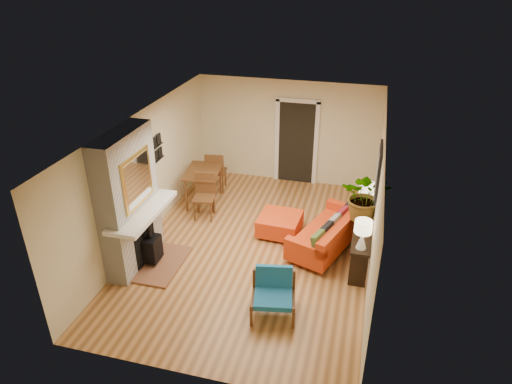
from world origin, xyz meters
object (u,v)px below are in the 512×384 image
at_px(ottoman, 280,223).
at_px(console_table, 362,233).
at_px(lamp_near, 363,231).
at_px(sofa, 330,233).
at_px(blue_chair, 273,290).
at_px(houseplant, 366,196).
at_px(dining_table, 207,177).
at_px(lamp_far, 367,193).

xyz_separation_m(ottoman, console_table, (1.67, -0.48, 0.33)).
relative_size(ottoman, lamp_near, 1.63).
distance_m(sofa, ottoman, 1.10).
relative_size(ottoman, blue_chair, 1.08).
height_order(blue_chair, console_table, blue_chair).
distance_m(ottoman, console_table, 1.77).
bearing_deg(console_table, houseplant, 92.11).
xyz_separation_m(console_table, lamp_near, (0.00, -0.72, 0.49)).
relative_size(sofa, console_table, 1.13).
distance_m(sofa, lamp_near, 1.34).
distance_m(dining_table, console_table, 3.87).
distance_m(blue_chair, lamp_near, 1.81).
bearing_deg(lamp_far, houseplant, -91.23).
bearing_deg(blue_chair, lamp_near, 40.10).
height_order(lamp_far, houseplant, houseplant).
distance_m(ottoman, dining_table, 2.18).
xyz_separation_m(ottoman, blue_chair, (0.38, -2.29, 0.15)).
bearing_deg(lamp_near, dining_table, 149.47).
relative_size(blue_chair, console_table, 0.44).
bearing_deg(sofa, lamp_near, -57.31).
height_order(dining_table, houseplant, houseplant).
bearing_deg(lamp_near, blue_chair, -139.90).
height_order(sofa, lamp_far, lamp_far).
xyz_separation_m(dining_table, houseplant, (3.59, -1.13, 0.56)).
relative_size(sofa, blue_chair, 2.56).
bearing_deg(houseplant, dining_table, 162.55).
height_order(blue_chair, lamp_near, lamp_near).
height_order(blue_chair, houseplant, houseplant).
xyz_separation_m(lamp_near, houseplant, (-0.01, 1.00, 0.16)).
bearing_deg(blue_chair, console_table, 54.53).
relative_size(dining_table, console_table, 1.03).
bearing_deg(lamp_far, dining_table, 169.56).
bearing_deg(ottoman, blue_chair, -80.52).
bearing_deg(houseplant, lamp_far, 88.77).
xyz_separation_m(lamp_near, lamp_far, (0.00, 1.46, 0.00)).
relative_size(console_table, lamp_far, 3.43).
xyz_separation_m(sofa, houseplant, (0.60, 0.05, 0.89)).
xyz_separation_m(sofa, ottoman, (-1.06, 0.26, -0.09)).
bearing_deg(sofa, console_table, -20.32).
relative_size(sofa, lamp_near, 3.88).
bearing_deg(lamp_far, blue_chair, -116.87).
relative_size(blue_chair, dining_table, 0.43).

